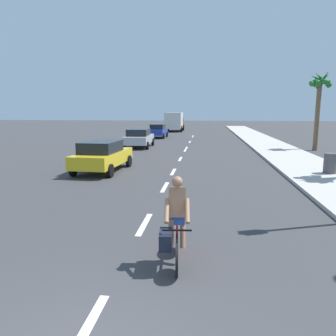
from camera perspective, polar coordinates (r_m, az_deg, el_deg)
The scene contains 19 objects.
ground_plane at distance 23.49m, azimuth 2.62°, elevation 2.41°, with size 160.00×160.00×0.00m, color #38383A.
sidewalk_strip at distance 26.00m, azimuth 18.97°, elevation 2.76°, with size 3.60×80.00×0.14m, color #B2ADA3.
lane_stripe_0 at distance 5.33m, azimuth -14.21°, elevation -25.84°, with size 0.16×1.80×0.01m, color white.
lane_stripe_1 at distance 9.18m, azimuth -4.14°, elevation -9.72°, with size 0.16×1.80×0.01m, color white.
lane_stripe_2 at distance 13.41m, azimuth -0.56°, elevation -3.34°, with size 0.16×1.80×0.01m, color white.
lane_stripe_3 at distance 16.72m, azimuth 0.92°, elevation -0.67°, with size 0.16×1.80×0.01m, color white.
lane_stripe_4 at distance 21.20m, azimuth 2.17°, elevation 1.60°, with size 0.16×1.80×0.01m, color white.
lane_stripe_5 at distance 25.93m, azimuth 3.01°, elevation 3.13°, with size 0.16×1.80×0.01m, color white.
lane_stripe_6 at distance 27.42m, azimuth 3.22°, elevation 3.50°, with size 0.16×1.80×0.01m, color white.
lane_stripe_7 at distance 32.86m, azimuth 3.81°, elevation 4.57°, with size 0.16×1.80×0.01m, color white.
lane_stripe_8 at distance 39.46m, azimuth 4.32°, elevation 5.47°, with size 0.16×1.80×0.01m, color white.
lane_stripe_9 at distance 40.72m, azimuth 4.39°, elevation 5.61°, with size 0.16×1.80×0.01m, color white.
cyclist at distance 6.65m, azimuth 1.15°, elevation -9.94°, with size 0.66×1.71×1.82m.
parked_car_yellow at distance 17.10m, azimuth -11.39°, elevation 2.21°, with size 2.25×4.54×1.57m.
parked_car_silver at distance 27.96m, azimuth -5.08°, elevation 5.33°, with size 2.16×4.57×1.57m.
parked_car_blue at distance 37.79m, azimuth -1.76°, elevation 6.56°, with size 1.95×4.07×1.57m.
delivery_truck at distance 49.78m, azimuth 1.11°, elevation 8.16°, with size 2.68×6.24×2.80m.
palm_tree_far at distance 28.14m, azimuth 24.93°, elevation 12.33°, with size 1.82×1.71×6.17m.
trash_bin_near at distance 17.37m, azimuth 26.46°, elevation 0.74°, with size 0.60×0.60×0.96m, color #47474C.
Camera 1 is at (1.66, -3.22, 3.10)m, focal length 34.91 mm.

